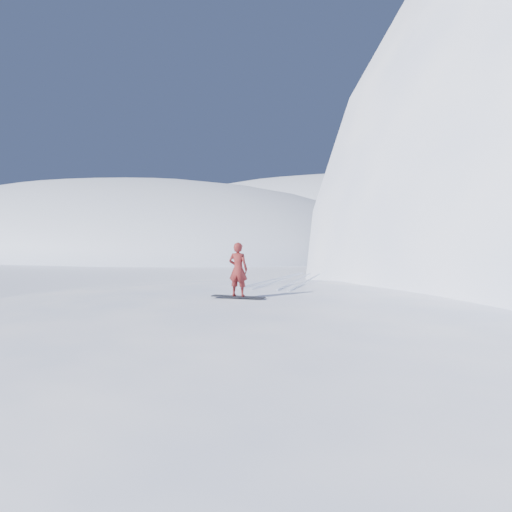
# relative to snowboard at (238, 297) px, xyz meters

# --- Properties ---
(ground) EXTENTS (400.00, 400.00, 0.00)m
(ground) POSITION_rel_snowboard_xyz_m (0.95, -1.03, -2.41)
(ground) COLOR white
(ground) RESTS_ON ground
(near_ridge) EXTENTS (36.00, 28.00, 4.80)m
(near_ridge) POSITION_rel_snowboard_xyz_m (1.95, 1.97, -2.41)
(near_ridge) COLOR white
(near_ridge) RESTS_ON ground
(far_ridge_a) EXTENTS (120.00, 70.00, 28.00)m
(far_ridge_a) POSITION_rel_snowboard_xyz_m (-69.05, 58.97, -2.41)
(far_ridge_a) COLOR white
(far_ridge_a) RESTS_ON ground
(far_ridge_c) EXTENTS (140.00, 90.00, 36.00)m
(far_ridge_c) POSITION_rel_snowboard_xyz_m (-39.05, 108.97, -2.41)
(far_ridge_c) COLOR white
(far_ridge_c) RESTS_ON ground
(wind_bumps) EXTENTS (16.00, 14.40, 1.00)m
(wind_bumps) POSITION_rel_snowboard_xyz_m (0.40, 1.09, -2.41)
(wind_bumps) COLOR white
(wind_bumps) RESTS_ON ground
(snowboard) EXTENTS (1.56, 0.56, 0.03)m
(snowboard) POSITION_rel_snowboard_xyz_m (0.00, 0.00, 0.00)
(snowboard) COLOR black
(snowboard) RESTS_ON near_ridge
(snowboarder) EXTENTS (0.60, 0.45, 1.50)m
(snowboarder) POSITION_rel_snowboard_xyz_m (0.00, 0.00, 0.76)
(snowboarder) COLOR maroon
(snowboarder) RESTS_ON snowboard
(vapor_plume) EXTENTS (8.55, 6.84, 5.98)m
(vapor_plume) POSITION_rel_snowboard_xyz_m (-46.32, 40.47, -2.41)
(vapor_plume) COLOR white
(vapor_plume) RESTS_ON ground
(board_tracks) EXTENTS (2.42, 5.98, 0.04)m
(board_tracks) POSITION_rel_snowboard_xyz_m (-0.81, 4.87, 0.01)
(board_tracks) COLOR silver
(board_tracks) RESTS_ON ground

